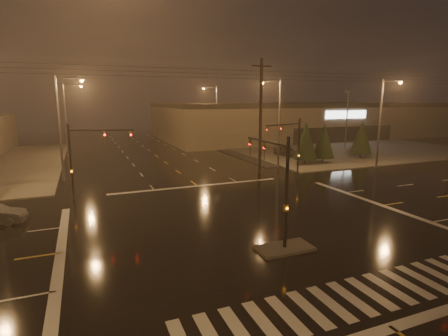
{
  "coord_description": "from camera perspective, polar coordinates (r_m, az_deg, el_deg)",
  "views": [
    {
      "loc": [
        -9.5,
        -18.85,
        7.79
      ],
      "look_at": [
        -0.27,
        3.87,
        3.0
      ],
      "focal_mm": 28.0,
      "sensor_mm": 36.0,
      "label": 1
    }
  ],
  "objects": [
    {
      "name": "stop_bar_far",
      "position": [
        32.28,
        -4.33,
        -2.94
      ],
      "size": [
        16.0,
        0.5,
        0.01
      ],
      "primitive_type": "cube",
      "color": "beige",
      "rests_on": "ground"
    },
    {
      "name": "car_parked",
      "position": [
        49.71,
        10.24,
        2.69
      ],
      "size": [
        2.6,
        4.46,
        1.43
      ],
      "primitive_type": "imported",
      "rotation": [
        0.0,
        0.0,
        0.23
      ],
      "color": "black",
      "rests_on": "ground"
    },
    {
      "name": "streetlight_6",
      "position": [
        43.57,
        24.45,
        7.46
      ],
      "size": [
        0.32,
        2.77,
        10.0
      ],
      "color": "#38383A",
      "rests_on": "ground"
    },
    {
      "name": "retail_building",
      "position": [
        78.74,
        12.46,
        7.92
      ],
      "size": [
        60.2,
        28.3,
        7.2
      ],
      "color": "brown",
      "rests_on": "ground"
    },
    {
      "name": "sidewalk_ne",
      "position": [
        63.3,
        16.76,
        3.57
      ],
      "size": [
        36.0,
        36.0,
        0.12
      ],
      "primitive_type": "cube",
      "color": "#4B4943",
      "rests_on": "ground"
    },
    {
      "name": "conifer_2",
      "position": [
        50.37,
        21.55,
        4.72
      ],
      "size": [
        2.82,
        2.82,
        5.11
      ],
      "color": "black",
      "rests_on": "ground"
    },
    {
      "name": "streetlight_3",
      "position": [
        40.58,
        8.66,
        8.12
      ],
      "size": [
        2.77,
        0.32,
        10.0
      ],
      "color": "#38383A",
      "rests_on": "ground"
    },
    {
      "name": "utility_pole_1",
      "position": [
        37.26,
        6.0,
        8.44
      ],
      "size": [
        2.2,
        0.32,
        12.0
      ],
      "color": "black",
      "rests_on": "ground"
    },
    {
      "name": "signal_mast_median",
      "position": [
        18.86,
        8.73,
        -1.44
      ],
      "size": [
        0.25,
        4.59,
        6.0
      ],
      "color": "black",
      "rests_on": "ground"
    },
    {
      "name": "signal_mast_ne",
      "position": [
        34.89,
        11.09,
        4.26
      ],
      "size": [
        4.84,
        1.86,
        6.0
      ],
      "color": "black",
      "rests_on": "ground"
    },
    {
      "name": "streetlight_4",
      "position": [
        58.66,
        -1.46,
        9.11
      ],
      "size": [
        2.77,
        0.32,
        10.0
      ],
      "color": "#38383A",
      "rests_on": "ground"
    },
    {
      "name": "ground",
      "position": [
        22.5,
        4.41,
        -9.24
      ],
      "size": [
        140.0,
        140.0,
        0.0
      ],
      "primitive_type": "plane",
      "color": "black",
      "rests_on": "ground"
    },
    {
      "name": "crosswalk",
      "position": [
        15.75,
        20.04,
        -19.3
      ],
      "size": [
        15.0,
        2.6,
        0.01
      ],
      "primitive_type": "cube",
      "color": "beige",
      "rests_on": "ground"
    },
    {
      "name": "parking_lot",
      "position": [
        65.08,
        21.3,
        3.46
      ],
      "size": [
        50.0,
        24.0,
        0.08
      ],
      "primitive_type": "cube",
      "color": "black",
      "rests_on": "ground"
    },
    {
      "name": "signal_mast_nw",
      "position": [
        29.26,
        -21.9,
        2.4
      ],
      "size": [
        4.84,
        1.86,
        6.0
      ],
      "color": "black",
      "rests_on": "ground"
    },
    {
      "name": "conifer_0",
      "position": [
        43.61,
        13.19,
        4.4
      ],
      "size": [
        2.89,
        2.89,
        5.22
      ],
      "color": "black",
      "rests_on": "ground"
    },
    {
      "name": "streetlight_2",
      "position": [
        52.92,
        -24.16,
        7.94
      ],
      "size": [
        2.77,
        0.32,
        10.0
      ],
      "color": "#38383A",
      "rests_on": "ground"
    },
    {
      "name": "streetlight_1",
      "position": [
        36.95,
        -24.88,
        6.95
      ],
      "size": [
        2.77,
        0.32,
        10.0
      ],
      "color": "#38383A",
      "rests_on": "ground"
    },
    {
      "name": "conifer_1",
      "position": [
        45.06,
        15.98,
        4.29
      ],
      "size": [
        2.71,
        2.71,
        4.93
      ],
      "color": "black",
      "rests_on": "ground"
    },
    {
      "name": "stop_bar_near",
      "position": [
        14.58,
        25.71,
        -22.42
      ],
      "size": [
        16.0,
        0.5,
        0.01
      ],
      "primitive_type": "cube",
      "color": "beige",
      "rests_on": "ground"
    },
    {
      "name": "median_island",
      "position": [
        19.25,
        9.85,
        -12.75
      ],
      "size": [
        3.0,
        1.6,
        0.15
      ],
      "primitive_type": "cube",
      "color": "#4B4943",
      "rests_on": "ground"
    }
  ]
}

